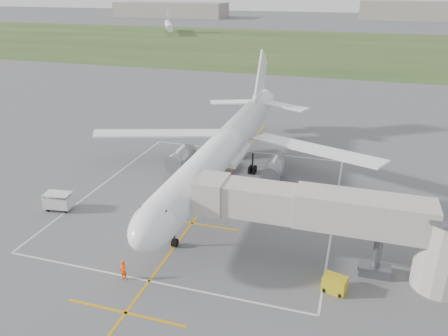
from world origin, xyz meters
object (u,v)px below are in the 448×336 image
(gpu_unit, at_px, (335,284))
(ramp_worker_wing, at_px, (197,163))
(airliner, at_px, (223,149))
(ramp_worker_nose, at_px, (123,270))
(jet_bridge, at_px, (353,222))
(baggage_cart, at_px, (58,201))

(gpu_unit, distance_m, ramp_worker_wing, 28.24)
(airliner, bearing_deg, gpu_unit, -49.61)
(airliner, height_order, ramp_worker_wing, airliner)
(airliner, distance_m, gpu_unit, 23.28)
(ramp_worker_wing, bearing_deg, airliner, -161.27)
(ramp_worker_nose, relative_size, ramp_worker_wing, 1.03)
(jet_bridge, bearing_deg, ramp_worker_wing, 139.67)
(baggage_cart, xyz_separation_m, ramp_worker_wing, (10.46, 15.23, -0.14))
(gpu_unit, xyz_separation_m, ramp_worker_wing, (-19.45, 20.48, 0.18))
(baggage_cart, bearing_deg, jet_bridge, -11.46)
(airliner, relative_size, gpu_unit, 22.45)
(jet_bridge, distance_m, baggage_cart, 31.04)
(baggage_cart, height_order, ramp_worker_nose, baggage_cart)
(jet_bridge, distance_m, gpu_unit, 5.27)
(jet_bridge, height_order, ramp_worker_nose, jet_bridge)
(jet_bridge, height_order, baggage_cart, jet_bridge)
(gpu_unit, distance_m, ramp_worker_nose, 17.38)
(jet_bridge, relative_size, gpu_unit, 11.24)
(jet_bridge, relative_size, ramp_worker_wing, 13.52)
(gpu_unit, height_order, ramp_worker_wing, ramp_worker_wing)
(airliner, xyz_separation_m, ramp_worker_wing, (-4.56, 2.97, -3.53))
(gpu_unit, relative_size, ramp_worker_wing, 1.20)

